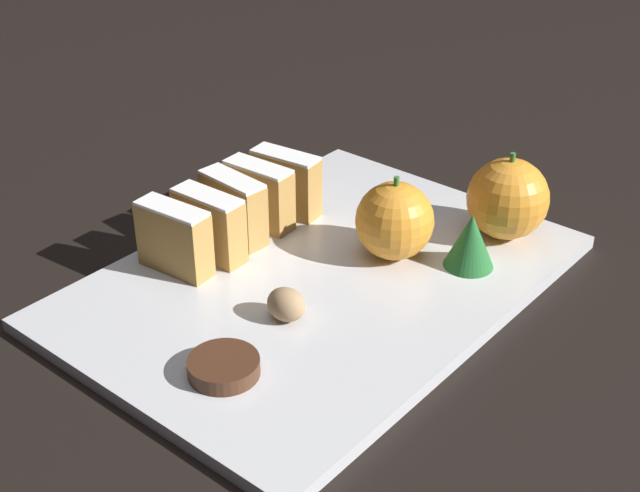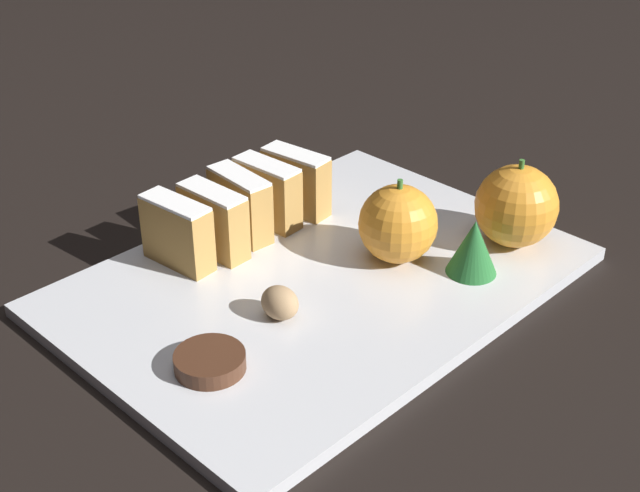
{
  "view_description": "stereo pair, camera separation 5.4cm",
  "coord_description": "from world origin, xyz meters",
  "px_view_note": "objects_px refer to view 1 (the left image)",
  "views": [
    {
      "loc": [
        0.43,
        -0.51,
        0.44
      ],
      "look_at": [
        0.0,
        0.0,
        0.04
      ],
      "focal_mm": 50.0,
      "sensor_mm": 36.0,
      "label": 1
    },
    {
      "loc": [
        0.47,
        -0.47,
        0.44
      ],
      "look_at": [
        0.0,
        0.0,
        0.04
      ],
      "focal_mm": 50.0,
      "sensor_mm": 36.0,
      "label": 2
    }
  ],
  "objects_px": {
    "orange_far": "(395,221)",
    "chocolate_cookie": "(224,367)",
    "walnut": "(286,304)",
    "orange_near": "(508,199)"
  },
  "relations": [
    {
      "from": "walnut",
      "to": "chocolate_cookie",
      "type": "bearing_deg",
      "value": -81.91
    },
    {
      "from": "orange_near",
      "to": "chocolate_cookie",
      "type": "distance_m",
      "value": 0.33
    },
    {
      "from": "orange_far",
      "to": "chocolate_cookie",
      "type": "distance_m",
      "value": 0.22
    },
    {
      "from": "orange_near",
      "to": "walnut",
      "type": "xyz_separation_m",
      "value": [
        -0.07,
        -0.24,
        -0.02
      ]
    },
    {
      "from": "walnut",
      "to": "chocolate_cookie",
      "type": "relative_size",
      "value": 0.62
    },
    {
      "from": "orange_far",
      "to": "walnut",
      "type": "relative_size",
      "value": 2.34
    },
    {
      "from": "chocolate_cookie",
      "to": "walnut",
      "type": "bearing_deg",
      "value": 98.09
    },
    {
      "from": "orange_far",
      "to": "chocolate_cookie",
      "type": "bearing_deg",
      "value": -88.9
    },
    {
      "from": "orange_far",
      "to": "chocolate_cookie",
      "type": "height_order",
      "value": "orange_far"
    },
    {
      "from": "chocolate_cookie",
      "to": "orange_near",
      "type": "bearing_deg",
      "value": 80.31
    }
  ]
}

